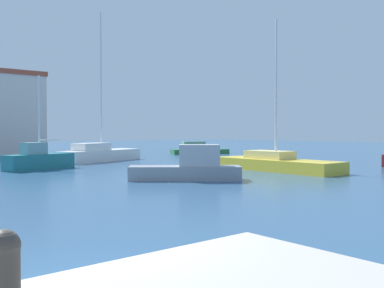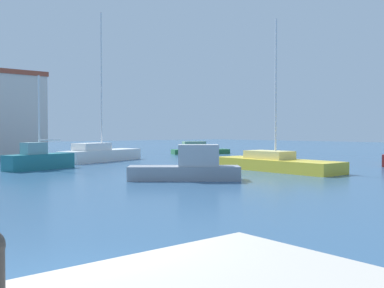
% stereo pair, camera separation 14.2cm
% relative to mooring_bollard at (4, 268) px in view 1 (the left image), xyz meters
% --- Properties ---
extents(water, '(160.00, 160.00, 0.00)m').
position_rel_mooring_bollard_xyz_m(water, '(16.49, 22.20, -1.35)').
color(water, '#2D5175').
rests_on(water, ground).
extents(mooring_bollard, '(0.27, 0.27, 0.67)m').
position_rel_mooring_bollard_xyz_m(mooring_bollard, '(0.00, 0.00, 0.00)').
color(mooring_bollard, '#38332D').
rests_on(mooring_bollard, pier_quay).
extents(sailboat_yellow_far_right, '(2.56, 8.75, 9.45)m').
position_rel_mooring_bollard_xyz_m(sailboat_yellow_far_right, '(20.59, 14.29, -0.88)').
color(sailboat_yellow_far_right, gold).
rests_on(sailboat_yellow_far_right, water).
extents(motorboat_green_center_channel, '(6.52, 4.13, 1.38)m').
position_rel_mooring_bollard_xyz_m(motorboat_green_center_channel, '(30.42, 33.21, -0.90)').
color(motorboat_green_center_channel, '#28703D').
rests_on(motorboat_green_center_channel, water).
extents(motorboat_grey_behind_lamppost, '(5.25, 4.62, 1.79)m').
position_rel_mooring_bollard_xyz_m(motorboat_grey_behind_lamppost, '(12.97, 13.45, -0.72)').
color(motorboat_grey_behind_lamppost, gray).
rests_on(motorboat_grey_behind_lamppost, water).
extents(sailboat_white_distant_east, '(8.23, 4.93, 12.18)m').
position_rel_mooring_bollard_xyz_m(sailboat_white_distant_east, '(16.23, 28.98, -0.72)').
color(sailboat_white_distant_east, white).
rests_on(sailboat_white_distant_east, water).
extents(sailboat_teal_near_pier, '(4.82, 2.51, 6.05)m').
position_rel_mooring_bollard_xyz_m(sailboat_teal_near_pier, '(9.46, 24.44, -0.71)').
color(sailboat_teal_near_pier, '#1E707A').
rests_on(sailboat_teal_near_pier, water).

